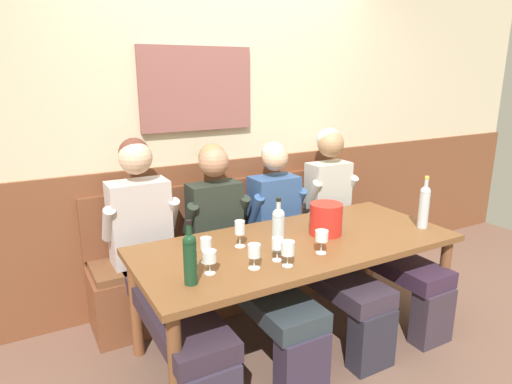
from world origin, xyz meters
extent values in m
cube|color=brown|center=(0.00, 0.00, -0.01)|extent=(6.80, 6.80, 0.02)
cube|color=beige|center=(0.00, 1.09, 1.40)|extent=(6.80, 0.08, 2.80)
cube|color=#874F4B|center=(-0.28, 1.03, 1.64)|extent=(0.85, 0.04, 0.60)
cube|color=brown|center=(0.00, 1.04, 0.55)|extent=(6.80, 0.03, 1.09)
cube|color=brown|center=(0.00, 0.81, 0.22)|extent=(2.35, 0.42, 0.44)
cube|color=brown|center=(0.00, 0.81, 0.47)|extent=(2.31, 0.39, 0.05)
cube|color=brown|center=(0.00, 1.00, 0.71)|extent=(2.35, 0.04, 0.45)
cube|color=brown|center=(0.00, 0.11, 0.70)|extent=(2.05, 0.89, 0.04)
cylinder|color=brown|center=(-0.96, -0.27, 0.34)|extent=(0.07, 0.07, 0.68)
cylinder|color=brown|center=(0.96, -0.27, 0.34)|extent=(0.07, 0.07, 0.68)
cylinder|color=brown|center=(-0.96, 0.48, 0.34)|extent=(0.07, 0.07, 0.68)
cylinder|color=brown|center=(0.96, 0.48, 0.34)|extent=(0.07, 0.07, 0.68)
cube|color=#302431|center=(-0.81, 0.19, 0.43)|extent=(0.33, 1.16, 0.11)
cube|color=#B8ADAB|center=(-0.81, 0.81, 0.78)|extent=(0.40, 0.22, 0.57)
sphere|color=#D4AF8F|center=(-0.81, 0.80, 1.22)|extent=(0.22, 0.22, 0.22)
sphere|color=brown|center=(-0.81, 0.83, 1.25)|extent=(0.20, 0.20, 0.20)
cylinder|color=#B8ADAB|center=(-1.02, 0.77, 0.81)|extent=(0.08, 0.20, 0.27)
cylinder|color=#B8ADAB|center=(-0.60, 0.77, 0.81)|extent=(0.08, 0.20, 0.27)
cube|color=#32283C|center=(-0.26, -0.34, 0.19)|extent=(0.29, 0.14, 0.38)
cube|color=#2C353C|center=(-0.26, 0.19, 0.43)|extent=(0.32, 1.16, 0.11)
cube|color=#252D24|center=(-0.26, 0.81, 0.73)|extent=(0.39, 0.20, 0.49)
sphere|color=#AB795D|center=(-0.26, 0.80, 1.14)|extent=(0.22, 0.22, 0.22)
sphere|color=#967349|center=(-0.26, 0.83, 1.17)|extent=(0.20, 0.20, 0.20)
cylinder|color=#252D24|center=(-0.47, 0.77, 0.75)|extent=(0.08, 0.20, 0.27)
cylinder|color=#252D24|center=(-0.05, 0.77, 0.75)|extent=(0.08, 0.20, 0.27)
cube|color=#282631|center=(0.25, -0.34, 0.19)|extent=(0.28, 0.14, 0.38)
cube|color=#362B38|center=(0.25, 0.19, 0.43)|extent=(0.31, 1.15, 0.11)
cube|color=#305083|center=(0.25, 0.81, 0.73)|extent=(0.37, 0.24, 0.48)
sphere|color=#D6AE8B|center=(0.25, 0.80, 1.12)|extent=(0.20, 0.20, 0.20)
sphere|color=beige|center=(0.25, 0.83, 1.15)|extent=(0.19, 0.19, 0.19)
cylinder|color=#305083|center=(0.06, 0.76, 0.74)|extent=(0.08, 0.20, 0.27)
cylinder|color=#305083|center=(0.45, 0.76, 0.74)|extent=(0.08, 0.20, 0.27)
cube|color=#372C37|center=(0.79, -0.34, 0.19)|extent=(0.27, 0.14, 0.38)
cube|color=#362339|center=(0.79, 0.19, 0.43)|extent=(0.30, 1.16, 0.11)
cube|color=#BAB8AE|center=(0.79, 0.81, 0.76)|extent=(0.36, 0.20, 0.54)
sphere|color=#A57D57|center=(0.79, 0.80, 1.19)|extent=(0.22, 0.22, 0.22)
sphere|color=silver|center=(0.79, 0.83, 1.22)|extent=(0.20, 0.20, 0.20)
cylinder|color=#BAB8AE|center=(0.60, 0.77, 0.79)|extent=(0.08, 0.20, 0.27)
cylinder|color=#BAB8AE|center=(0.98, 0.77, 0.79)|extent=(0.08, 0.20, 0.27)
cylinder|color=red|center=(0.24, 0.13, 0.83)|extent=(0.21, 0.21, 0.21)
cylinder|color=silver|center=(0.90, -0.10, 0.84)|extent=(0.07, 0.07, 0.25)
sphere|color=silver|center=(0.90, -0.10, 0.98)|extent=(0.07, 0.07, 0.07)
cylinder|color=silver|center=(0.90, -0.10, 1.03)|extent=(0.03, 0.03, 0.08)
cylinder|color=gold|center=(0.90, -0.10, 1.07)|extent=(0.03, 0.03, 0.02)
cylinder|color=#B7C1C2|center=(-0.19, 0.04, 0.83)|extent=(0.08, 0.08, 0.21)
sphere|color=#B7C1C2|center=(-0.19, 0.04, 0.95)|extent=(0.08, 0.08, 0.08)
cylinder|color=#B7C1C2|center=(-0.19, 0.04, 0.99)|extent=(0.03, 0.03, 0.07)
cylinder|color=black|center=(-0.19, 0.04, 1.04)|extent=(0.03, 0.03, 0.02)
cylinder|color=#163921|center=(-0.80, -0.11, 0.83)|extent=(0.07, 0.07, 0.22)
sphere|color=#163921|center=(-0.80, -0.11, 0.95)|extent=(0.07, 0.07, 0.07)
cylinder|color=#163921|center=(-0.80, -0.11, 1.00)|extent=(0.03, 0.03, 0.08)
cylinder|color=black|center=(-0.80, -0.11, 1.05)|extent=(0.03, 0.03, 0.02)
cylinder|color=silver|center=(-0.27, -0.08, 0.72)|extent=(0.06, 0.06, 0.00)
cylinder|color=silver|center=(-0.27, -0.08, 0.76)|extent=(0.01, 0.01, 0.07)
cylinder|color=silver|center=(-0.27, -0.08, 0.83)|extent=(0.06, 0.06, 0.07)
cylinder|color=#EAE28F|center=(-0.27, -0.08, 0.80)|extent=(0.06, 0.06, 0.01)
cylinder|color=silver|center=(-0.26, -0.17, 0.72)|extent=(0.06, 0.06, 0.00)
cylinder|color=silver|center=(-0.26, -0.17, 0.76)|extent=(0.01, 0.01, 0.06)
cylinder|color=silver|center=(-0.26, -0.17, 0.83)|extent=(0.08, 0.08, 0.08)
cylinder|color=#EEDF7C|center=(-0.26, -0.17, 0.80)|extent=(0.07, 0.07, 0.02)
cylinder|color=silver|center=(0.01, -0.12, 0.72)|extent=(0.06, 0.06, 0.00)
cylinder|color=silver|center=(0.01, -0.12, 0.76)|extent=(0.01, 0.01, 0.07)
cylinder|color=silver|center=(0.01, -0.12, 0.83)|extent=(0.08, 0.08, 0.06)
cylinder|color=silver|center=(-0.67, -0.05, 0.72)|extent=(0.06, 0.06, 0.00)
cylinder|color=silver|center=(-0.67, -0.05, 0.76)|extent=(0.01, 0.01, 0.06)
cylinder|color=silver|center=(-0.67, -0.05, 0.82)|extent=(0.07, 0.07, 0.06)
cylinder|color=silver|center=(-0.43, -0.11, 0.72)|extent=(0.06, 0.06, 0.00)
cylinder|color=silver|center=(-0.43, -0.11, 0.76)|extent=(0.01, 0.01, 0.06)
cylinder|color=silver|center=(-0.43, -0.11, 0.83)|extent=(0.07, 0.07, 0.07)
cylinder|color=#F7E38E|center=(-0.43, -0.11, 0.80)|extent=(0.06, 0.06, 0.02)
cylinder|color=silver|center=(-0.63, 0.09, 0.72)|extent=(0.07, 0.07, 0.00)
cylinder|color=silver|center=(-0.63, 0.09, 0.76)|extent=(0.01, 0.01, 0.08)
cylinder|color=silver|center=(-0.63, 0.09, 0.84)|extent=(0.06, 0.06, 0.07)
cylinder|color=silver|center=(-0.36, 0.21, 0.72)|extent=(0.07, 0.07, 0.00)
cylinder|color=silver|center=(-0.36, 0.21, 0.76)|extent=(0.01, 0.01, 0.08)
cylinder|color=silver|center=(-0.36, 0.21, 0.85)|extent=(0.06, 0.06, 0.08)
cylinder|color=#E6D987|center=(-0.36, 0.21, 0.82)|extent=(0.06, 0.06, 0.04)
cylinder|color=silver|center=(0.34, 0.26, 0.72)|extent=(0.06, 0.06, 0.00)
cylinder|color=silver|center=(0.34, 0.26, 0.76)|extent=(0.01, 0.01, 0.06)
cylinder|color=silver|center=(0.34, 0.26, 0.83)|extent=(0.06, 0.06, 0.08)
cylinder|color=#E5E17E|center=(0.34, 0.26, 0.81)|extent=(0.06, 0.06, 0.03)
camera|label=1|loc=(-1.51, -2.06, 1.76)|focal=31.08mm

